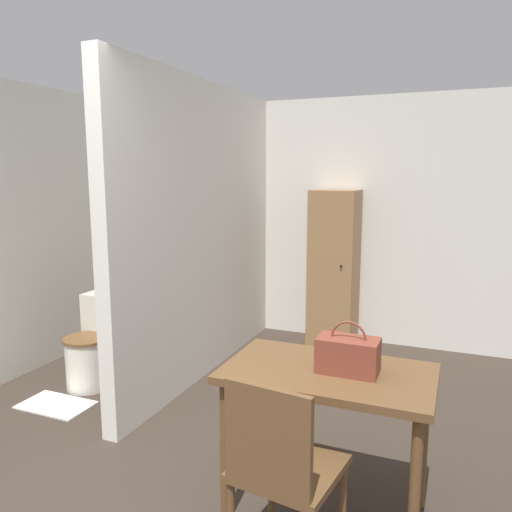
% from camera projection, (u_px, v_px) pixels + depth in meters
% --- Properties ---
extents(wall_back, '(5.15, 0.12, 2.50)m').
position_uv_depth(wall_back, '(320.00, 220.00, 5.31)').
color(wall_back, silver).
rests_on(wall_back, ground_plane).
extents(wall_left, '(0.12, 4.82, 2.50)m').
position_uv_depth(wall_left, '(21.00, 231.00, 4.32)').
color(wall_left, silver).
rests_on(wall_left, ground_plane).
extents(partition_wall, '(0.12, 2.66, 2.50)m').
position_uv_depth(partition_wall, '(203.00, 231.00, 4.29)').
color(partition_wall, silver).
rests_on(partition_wall, ground_plane).
extents(dining_table, '(1.02, 0.61, 0.78)m').
position_uv_depth(dining_table, '(328.00, 391.00, 2.48)').
color(dining_table, brown).
rests_on(dining_table, ground_plane).
extents(wooden_chair, '(0.49, 0.49, 0.91)m').
position_uv_depth(wooden_chair, '(282.00, 466.00, 2.14)').
color(wooden_chair, brown).
rests_on(wooden_chair, ground_plane).
extents(toilet, '(0.38, 0.52, 0.73)m').
position_uv_depth(toilet, '(93.00, 347.00, 4.13)').
color(toilet, silver).
rests_on(toilet, ground_plane).
extents(handbag, '(0.30, 0.16, 0.26)m').
position_uv_depth(handbag, '(348.00, 355.00, 2.42)').
color(handbag, brown).
rests_on(handbag, dining_table).
extents(wooden_cabinet, '(0.45, 0.46, 1.58)m').
position_uv_depth(wooden_cabinet, '(334.00, 269.00, 5.03)').
color(wooden_cabinet, '#997047').
rests_on(wooden_cabinet, ground_plane).
extents(bath_mat, '(0.54, 0.32, 0.01)m').
position_uv_depth(bath_mat, '(56.00, 405.00, 3.78)').
color(bath_mat, silver).
rests_on(bath_mat, ground_plane).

